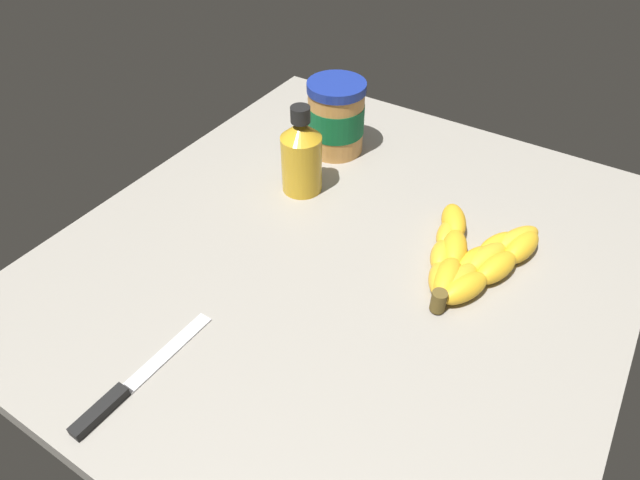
{
  "coord_description": "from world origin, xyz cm",
  "views": [
    {
      "loc": [
        51.65,
        28.09,
        54.05
      ],
      "look_at": [
        3.75,
        -2.27,
        3.43
      ],
      "focal_mm": 30.89,
      "sensor_mm": 36.0,
      "label": 1
    }
  ],
  "objects_px": {
    "peanut_butter_jar": "(336,117)",
    "butter_knife": "(134,381)",
    "banana_bunch": "(472,259)",
    "honey_bottle": "(301,155)"
  },
  "relations": [
    {
      "from": "honey_bottle",
      "to": "butter_knife",
      "type": "bearing_deg",
      "value": 6.39
    },
    {
      "from": "honey_bottle",
      "to": "peanut_butter_jar",
      "type": "bearing_deg",
      "value": -173.18
    },
    {
      "from": "peanut_butter_jar",
      "to": "butter_knife",
      "type": "xyz_separation_m",
      "value": [
        0.55,
        0.06,
        -0.06
      ]
    },
    {
      "from": "banana_bunch",
      "to": "butter_knife",
      "type": "height_order",
      "value": "banana_bunch"
    },
    {
      "from": "banana_bunch",
      "to": "peanut_butter_jar",
      "type": "xyz_separation_m",
      "value": [
        -0.16,
        -0.32,
        0.05
      ]
    },
    {
      "from": "peanut_butter_jar",
      "to": "honey_bottle",
      "type": "bearing_deg",
      "value": 6.82
    },
    {
      "from": "honey_bottle",
      "to": "banana_bunch",
      "type": "bearing_deg",
      "value": 84.47
    },
    {
      "from": "banana_bunch",
      "to": "peanut_butter_jar",
      "type": "distance_m",
      "value": 0.36
    },
    {
      "from": "banana_bunch",
      "to": "butter_knife",
      "type": "xyz_separation_m",
      "value": [
        0.39,
        -0.25,
        -0.01
      ]
    },
    {
      "from": "banana_bunch",
      "to": "peanut_butter_jar",
      "type": "bearing_deg",
      "value": -116.85
    }
  ]
}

